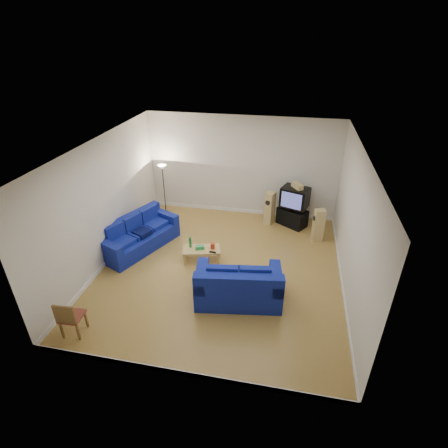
% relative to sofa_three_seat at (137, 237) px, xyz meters
% --- Properties ---
extents(room, '(6.01, 6.51, 3.21)m').
position_rel_sofa_three_seat_xyz_m(room, '(2.51, -0.56, 1.22)').
color(room, brown).
rests_on(room, ground).
extents(sofa_three_seat, '(1.83, 2.49, 0.88)m').
position_rel_sofa_three_seat_xyz_m(sofa_three_seat, '(0.00, 0.00, 0.00)').
color(sofa_three_seat, navy).
rests_on(sofa_three_seat, ground).
extents(sofa_loveseat, '(2.04, 1.34, 0.95)m').
position_rel_sofa_three_seat_xyz_m(sofa_loveseat, '(3.14, -1.65, 0.03)').
color(sofa_loveseat, navy).
rests_on(sofa_loveseat, ground).
extents(coffee_table, '(1.06, 0.71, 0.35)m').
position_rel_sofa_three_seat_xyz_m(coffee_table, '(1.93, -0.28, -0.03)').
color(coffee_table, '#D4B567').
rests_on(coffee_table, ground).
extents(bottle, '(0.07, 0.07, 0.29)m').
position_rel_sofa_three_seat_xyz_m(bottle, '(1.62, -0.25, 0.17)').
color(bottle, '#197233').
rests_on(bottle, coffee_table).
extents(tissue_box, '(0.26, 0.19, 0.09)m').
position_rel_sofa_three_seat_xyz_m(tissue_box, '(1.88, -0.30, 0.07)').
color(tissue_box, green).
rests_on(tissue_box, coffee_table).
extents(red_canister, '(0.15, 0.15, 0.16)m').
position_rel_sofa_three_seat_xyz_m(red_canister, '(2.21, -0.21, 0.10)').
color(red_canister, red).
rests_on(red_canister, coffee_table).
extents(remote, '(0.18, 0.07, 0.02)m').
position_rel_sofa_three_seat_xyz_m(remote, '(2.25, -0.39, 0.03)').
color(remote, black).
rests_on(remote, coffee_table).
extents(tv_stand, '(1.01, 0.89, 0.54)m').
position_rel_sofa_three_seat_xyz_m(tv_stand, '(4.21, 2.14, -0.06)').
color(tv_stand, black).
rests_on(tv_stand, ground).
extents(av_receiver, '(0.51, 0.53, 0.10)m').
position_rel_sofa_three_seat_xyz_m(av_receiver, '(4.15, 2.20, 0.26)').
color(av_receiver, black).
rests_on(av_receiver, tv_stand).
extents(television, '(0.94, 0.81, 0.61)m').
position_rel_sofa_three_seat_xyz_m(television, '(4.23, 2.17, 0.61)').
color(television, black).
rests_on(television, av_receiver).
extents(centre_speaker, '(0.38, 0.44, 0.15)m').
position_rel_sofa_three_seat_xyz_m(centre_speaker, '(4.26, 2.16, 0.99)').
color(centre_speaker, '#D2B771').
rests_on(centre_speaker, television).
extents(speaker_left, '(0.34, 0.38, 1.05)m').
position_rel_sofa_three_seat_xyz_m(speaker_left, '(3.50, 2.10, 0.20)').
color(speaker_left, '#D2B771').
rests_on(speaker_left, ground).
extents(speaker_right, '(0.34, 0.30, 0.99)m').
position_rel_sofa_three_seat_xyz_m(speaker_right, '(4.96, 1.35, 0.17)').
color(speaker_right, '#D2B771').
rests_on(speaker_right, ground).
extents(floor_lamp, '(0.29, 0.29, 1.67)m').
position_rel_sofa_three_seat_xyz_m(floor_lamp, '(0.06, 2.14, 1.05)').
color(floor_lamp, black).
rests_on(floor_lamp, ground).
extents(dining_chair, '(0.45, 0.45, 0.87)m').
position_rel_sofa_three_seat_xyz_m(dining_chair, '(0.06, -3.33, 0.16)').
color(dining_chair, brown).
rests_on(dining_chair, ground).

